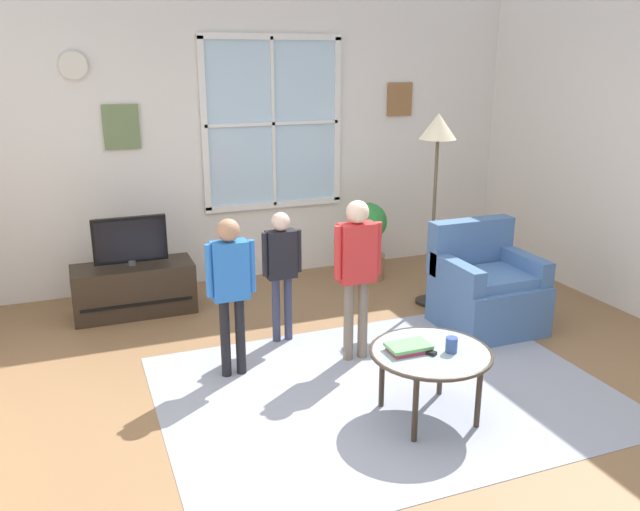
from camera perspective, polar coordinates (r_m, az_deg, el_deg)
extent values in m
cube|color=olive|center=(4.39, 4.60, -13.07)|extent=(6.24, 6.31, 0.02)
cube|color=silver|center=(6.59, -6.32, 10.14)|extent=(5.64, 0.12, 2.82)
cube|color=silver|center=(6.57, -4.18, 11.44)|extent=(1.36, 0.02, 1.63)
cube|color=white|center=(6.53, -4.29, 18.56)|extent=(1.42, 0.04, 0.06)
cube|color=white|center=(6.68, -3.98, 4.46)|extent=(1.42, 0.04, 0.06)
cube|color=white|center=(6.39, -10.09, 11.06)|extent=(0.06, 0.04, 1.63)
cube|color=white|center=(6.79, 1.49, 11.65)|extent=(0.06, 0.04, 1.63)
cube|color=white|center=(6.55, -4.13, 11.42)|extent=(0.03, 0.04, 1.63)
cube|color=white|center=(6.55, -4.13, 11.42)|extent=(1.36, 0.04, 0.03)
cube|color=#667A4C|center=(6.29, -16.97, 10.70)|extent=(0.32, 0.03, 0.40)
cube|color=olive|center=(7.09, 6.97, 13.39)|extent=(0.28, 0.03, 0.34)
cylinder|color=silver|center=(6.23, -20.77, 15.28)|extent=(0.24, 0.04, 0.24)
cube|color=#999EAD|center=(4.56, 5.63, -11.71)|extent=(2.97, 2.23, 0.01)
cube|color=#2D2319|center=(5.99, -15.93, -2.84)|extent=(1.03, 0.43, 0.45)
cube|color=black|center=(5.80, -15.65, -4.15)|extent=(0.93, 0.02, 0.02)
cylinder|color=#4C4C4C|center=(5.91, -16.12, -0.57)|extent=(0.08, 0.08, 0.05)
cube|color=black|center=(5.85, -16.28, 1.34)|extent=(0.62, 0.05, 0.40)
cube|color=black|center=(5.83, -16.26, 1.27)|extent=(0.58, 0.01, 0.36)
cube|color=#476B9E|center=(5.62, 14.43, -4.16)|extent=(0.76, 0.72, 0.42)
cube|color=#476B9E|center=(5.72, 13.03, 0.90)|extent=(0.76, 0.16, 0.45)
cube|color=#476B9E|center=(5.35, 11.88, -1.56)|extent=(0.12, 0.65, 0.20)
cube|color=#476B9E|center=(5.71, 17.28, -0.78)|extent=(0.12, 0.65, 0.20)
cube|color=#4D73AA|center=(5.50, 14.92, -1.90)|extent=(0.61, 0.50, 0.08)
cylinder|color=#99B2B7|center=(4.11, 9.64, -8.34)|extent=(0.74, 0.74, 0.02)
torus|color=#3F3328|center=(4.11, 9.64, -8.34)|extent=(0.76, 0.76, 0.02)
cylinder|color=#33281E|center=(4.29, 5.43, -10.44)|extent=(0.04, 0.04, 0.44)
cylinder|color=#33281E|center=(4.48, 10.50, -9.37)|extent=(0.04, 0.04, 0.44)
cylinder|color=#33281E|center=(3.95, 8.33, -13.10)|extent=(0.04, 0.04, 0.44)
cylinder|color=#33281E|center=(4.16, 13.69, -11.77)|extent=(0.04, 0.04, 0.44)
cube|color=#AE3554|center=(4.08, 7.72, -8.12)|extent=(0.24, 0.16, 0.03)
cube|color=#63AA62|center=(4.07, 7.74, -7.82)|extent=(0.26, 0.17, 0.02)
cylinder|color=#334C8C|center=(4.10, 11.42, -7.66)|extent=(0.07, 0.07, 0.10)
cube|color=black|center=(4.08, 9.20, -8.25)|extent=(0.11, 0.14, 0.02)
cube|color=black|center=(4.14, 9.13, -7.82)|extent=(0.08, 0.15, 0.02)
cylinder|color=#333851|center=(5.19, -3.85, -4.77)|extent=(0.06, 0.06, 0.53)
cylinder|color=#333851|center=(5.22, -2.80, -4.63)|extent=(0.06, 0.06, 0.53)
cube|color=black|center=(5.05, -3.42, 0.11)|extent=(0.23, 0.12, 0.38)
sphere|color=beige|center=(4.98, -3.47, 2.98)|extent=(0.14, 0.14, 0.14)
cylinder|color=black|center=(4.99, -4.82, 0.09)|extent=(0.05, 0.05, 0.34)
cylinder|color=black|center=(5.07, -1.90, 0.41)|extent=(0.05, 0.05, 0.34)
cylinder|color=black|center=(4.67, -8.28, -7.17)|extent=(0.07, 0.07, 0.58)
cylinder|color=black|center=(4.69, -6.97, -6.99)|extent=(0.07, 0.07, 0.58)
cube|color=blue|center=(4.50, -7.87, -1.30)|extent=(0.25, 0.13, 0.41)
sphere|color=#A87A5B|center=(4.42, -8.02, 2.20)|extent=(0.16, 0.16, 0.16)
cylinder|color=blue|center=(4.45, -9.66, -1.34)|extent=(0.05, 0.05, 0.37)
cylinder|color=blue|center=(4.51, -6.01, -0.92)|extent=(0.05, 0.05, 0.37)
cylinder|color=#726656|center=(4.86, 2.51, -5.77)|extent=(0.07, 0.07, 0.62)
cylinder|color=#726656|center=(4.90, 3.75, -5.58)|extent=(0.07, 0.07, 0.62)
cube|color=red|center=(4.70, 3.24, 0.24)|extent=(0.27, 0.14, 0.44)
sphere|color=beige|center=(4.63, 3.30, 3.82)|extent=(0.17, 0.17, 0.17)
cylinder|color=red|center=(4.62, 1.59, 0.23)|extent=(0.06, 0.06, 0.39)
cylinder|color=red|center=(4.75, 5.06, 0.63)|extent=(0.06, 0.06, 0.39)
cylinder|color=#9E6B4C|center=(6.71, 4.13, -0.93)|extent=(0.36, 0.36, 0.25)
cylinder|color=#4C7238|center=(6.66, 4.17, 0.72)|extent=(0.02, 0.02, 0.15)
sphere|color=#2F8B3C|center=(6.59, 4.22, 2.96)|extent=(0.38, 0.38, 0.38)
cylinder|color=black|center=(6.14, 9.52, -3.95)|extent=(0.26, 0.26, 0.03)
cylinder|color=brown|center=(5.92, 9.87, 2.77)|extent=(0.03, 0.03, 1.52)
cone|color=beige|center=(5.78, 10.30, 11.05)|extent=(0.32, 0.32, 0.22)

